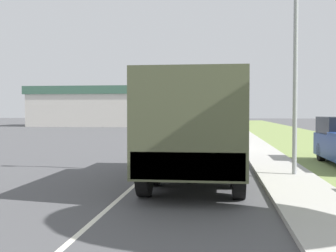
# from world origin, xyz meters

# --- Properties ---
(ground_plane) EXTENTS (180.00, 180.00, 0.00)m
(ground_plane) POSITION_xyz_m (0.00, 40.00, 0.00)
(ground_plane) COLOR #4C4C4F
(lane_centre_stripe) EXTENTS (0.12, 120.00, 0.00)m
(lane_centre_stripe) POSITION_xyz_m (0.00, 40.00, 0.00)
(lane_centre_stripe) COLOR silver
(lane_centre_stripe) RESTS_ON ground
(sidewalk_right) EXTENTS (1.80, 120.00, 0.12)m
(sidewalk_right) POSITION_xyz_m (4.50, 40.00, 0.06)
(sidewalk_right) COLOR #ADAAA3
(sidewalk_right) RESTS_ON ground
(grass_strip_right) EXTENTS (7.00, 120.00, 0.02)m
(grass_strip_right) POSITION_xyz_m (8.90, 40.00, 0.01)
(grass_strip_right) COLOR olive
(grass_strip_right) RESTS_ON ground
(military_truck) EXTENTS (2.59, 7.28, 3.09)m
(military_truck) POSITION_xyz_m (1.71, 12.75, 1.72)
(military_truck) COLOR #474C38
(military_truck) RESTS_ON ground
(car_nearest_ahead) EXTENTS (1.93, 4.28, 1.50)m
(car_nearest_ahead) POSITION_xyz_m (2.19, 23.50, 0.68)
(car_nearest_ahead) COLOR silver
(car_nearest_ahead) RESTS_ON ground
(car_second_ahead) EXTENTS (1.72, 3.96, 1.48)m
(car_second_ahead) POSITION_xyz_m (1.45, 31.50, 0.67)
(car_second_ahead) COLOR silver
(car_second_ahead) RESTS_ON ground
(car_third_ahead) EXTENTS (1.95, 4.08, 1.67)m
(car_third_ahead) POSITION_xyz_m (-1.77, 40.52, 0.74)
(car_third_ahead) COLOR tan
(car_third_ahead) RESTS_ON ground
(car_fourth_ahead) EXTENTS (1.77, 4.02, 1.39)m
(car_fourth_ahead) POSITION_xyz_m (-2.03, 51.37, 0.63)
(car_fourth_ahead) COLOR silver
(car_fourth_ahead) RESTS_ON ground
(car_farthest_ahead) EXTENTS (1.70, 4.22, 1.48)m
(car_farthest_ahead) POSITION_xyz_m (1.46, 62.26, 0.67)
(car_farthest_ahead) COLOR silver
(car_farthest_ahead) RESTS_ON ground
(lamp_post) EXTENTS (1.69, 0.24, 7.87)m
(lamp_post) POSITION_xyz_m (4.56, 14.02, 4.74)
(lamp_post) COLOR gray
(lamp_post) RESTS_ON sidewalk_right
(building_distant) EXTENTS (18.22, 8.72, 5.59)m
(building_distant) POSITION_xyz_m (-15.38, 59.67, 2.83)
(building_distant) COLOR beige
(building_distant) RESTS_ON ground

